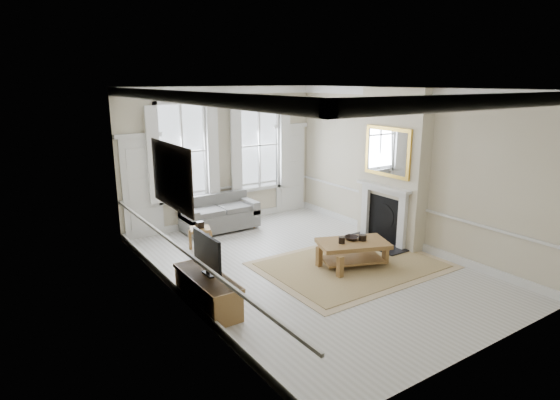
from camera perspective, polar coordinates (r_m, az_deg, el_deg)
floor at (r=9.22m, az=3.52°, el=-8.16°), size 7.20×7.20×0.00m
ceiling at (r=8.52m, az=3.88°, el=13.46°), size 7.20×7.20×0.00m
back_wall at (r=11.72m, az=-7.11°, el=5.31°), size 5.20×0.00×5.20m
left_wall at (r=7.46m, az=-12.38°, el=-0.19°), size 0.00×7.20×7.20m
right_wall at (r=10.47m, az=15.08°, el=3.83°), size 0.00×7.20×7.20m
window_left at (r=11.22m, az=-11.83°, el=5.74°), size 1.26×0.20×2.20m
window_right at (r=12.15m, az=-2.59°, el=6.68°), size 1.26×0.20×2.20m
door_left at (r=11.04m, az=-16.45°, el=1.34°), size 0.90×0.08×2.30m
door_right at (r=12.82m, az=1.25°, el=3.71°), size 0.90×0.08×2.30m
painting at (r=7.67m, az=-13.08°, el=2.85°), size 0.05×1.66×1.06m
chimney_breast at (r=10.48m, az=13.63°, el=3.92°), size 0.35×1.70×3.38m
hearth at (r=10.60m, az=11.53°, el=-5.22°), size 0.55×1.50×0.05m
fireplace at (r=10.53m, az=12.49°, el=-1.37°), size 0.21×1.45×1.33m
mirror at (r=10.26m, az=12.93°, el=5.73°), size 0.06×1.26×1.06m
sofa at (r=11.42m, az=-7.49°, el=-1.87°), size 1.78×0.87×0.84m
side_table at (r=10.08m, az=-9.71°, el=-3.95°), size 0.52×0.52×0.50m
rug at (r=9.38m, az=8.78°, el=-7.84°), size 3.50×2.60×0.02m
coffee_table at (r=9.23m, az=8.88°, el=-5.51°), size 1.53×1.21×0.50m
ceramic_pot_a at (r=9.06m, az=7.53°, el=-4.88°), size 0.13×0.13×0.13m
ceramic_pot_b at (r=9.28m, az=10.04°, el=-4.54°), size 0.16×0.16×0.11m
bowl at (r=9.29m, az=8.72°, el=-4.60°), size 0.36×0.36×0.07m
tv_stand at (r=7.69m, az=-8.84°, el=-10.92°), size 0.49×1.51×0.54m
tv at (r=7.44m, az=-8.88°, el=-6.25°), size 0.08×0.90×0.68m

